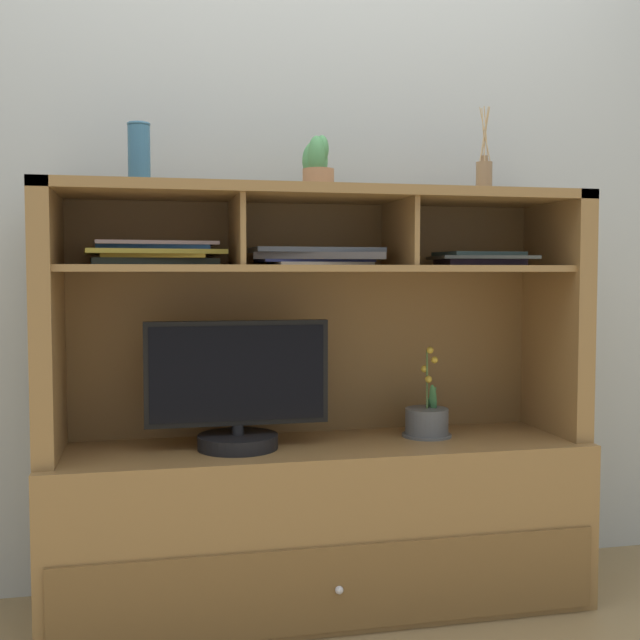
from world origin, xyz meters
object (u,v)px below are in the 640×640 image
at_px(magazine_stack_left, 155,253).
at_px(potted_succulent, 317,165).
at_px(magazine_stack_centre, 480,259).
at_px(ceramic_vase, 139,154).
at_px(tv_monitor, 238,394).
at_px(potted_orchid, 427,422).
at_px(diffuser_bottle, 485,175).
at_px(magazine_stack_right, 317,256).
at_px(media_console, 320,479).

bearing_deg(magazine_stack_left, potted_succulent, -1.43).
xyz_separation_m(magazine_stack_centre, ceramic_vase, (-1.07, 0.02, 0.30)).
distance_m(tv_monitor, potted_succulent, 0.75).
distance_m(potted_orchid, diffuser_bottle, 0.82).
distance_m(magazine_stack_right, ceramic_vase, 0.62).
xyz_separation_m(media_console, diffuser_bottle, (0.54, -0.01, 0.96)).
height_order(media_console, ceramic_vase, ceramic_vase).
relative_size(potted_orchid, magazine_stack_centre, 0.89).
distance_m(tv_monitor, diffuser_bottle, 1.05).
xyz_separation_m(magazine_stack_right, diffuser_bottle, (0.54, -0.04, 0.26)).
bearing_deg(potted_orchid, magazine_stack_centre, -8.37).
height_order(magazine_stack_left, magazine_stack_right, magazine_stack_left).
xyz_separation_m(potted_orchid, magazine_stack_right, (-0.36, 0.02, 0.54)).
bearing_deg(tv_monitor, magazine_stack_right, 14.21).
distance_m(media_console, magazine_stack_centre, 0.87).
bearing_deg(ceramic_vase, diffuser_bottle, -0.92).
bearing_deg(potted_succulent, diffuser_bottle, -3.11).
height_order(tv_monitor, magazine_stack_right, magazine_stack_right).
relative_size(potted_orchid, ceramic_vase, 1.61).
distance_m(media_console, ceramic_vase, 1.14).
bearing_deg(potted_succulent, potted_orchid, -1.65).
distance_m(tv_monitor, magazine_stack_right, 0.50).
distance_m(diffuser_bottle, potted_succulent, 0.55).
distance_m(magazine_stack_centre, potted_succulent, 0.60).
bearing_deg(media_console, magazine_stack_right, 93.12).
bearing_deg(magazine_stack_centre, tv_monitor, -178.38).
xyz_separation_m(magazine_stack_centre, magazine_stack_right, (-0.53, 0.04, 0.01)).
distance_m(magazine_stack_centre, diffuser_bottle, 0.27).
bearing_deg(diffuser_bottle, ceramic_vase, 179.08).
relative_size(tv_monitor, magazine_stack_right, 1.30).
relative_size(magazine_stack_left, diffuser_bottle, 1.53).
relative_size(magazine_stack_left, ceramic_vase, 2.30).
bearing_deg(ceramic_vase, tv_monitor, -9.19).
relative_size(magazine_stack_right, ceramic_vase, 2.33).
xyz_separation_m(tv_monitor, magazine_stack_left, (-0.24, 0.07, 0.42)).
distance_m(magazine_stack_left, diffuser_bottle, 1.07).
height_order(tv_monitor, ceramic_vase, ceramic_vase).
xyz_separation_m(magazine_stack_left, potted_succulent, (0.50, -0.01, 0.27)).
xyz_separation_m(magazine_stack_right, ceramic_vase, (-0.54, -0.02, 0.30)).
distance_m(magazine_stack_left, magazine_stack_centre, 1.03).
bearing_deg(magazine_stack_right, potted_succulent, -101.70).
distance_m(media_console, magazine_stack_left, 0.87).
height_order(tv_monitor, diffuser_bottle, diffuser_bottle).
relative_size(magazine_stack_left, potted_succulent, 2.49).
bearing_deg(magazine_stack_centre, media_console, 178.30).
bearing_deg(potted_orchid, magazine_stack_right, 177.01).
bearing_deg(media_console, potted_succulent, 99.46).
height_order(tv_monitor, potted_succulent, potted_succulent).
bearing_deg(magazine_stack_centre, potted_orchid, 171.63).
bearing_deg(tv_monitor, potted_orchid, 4.33).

